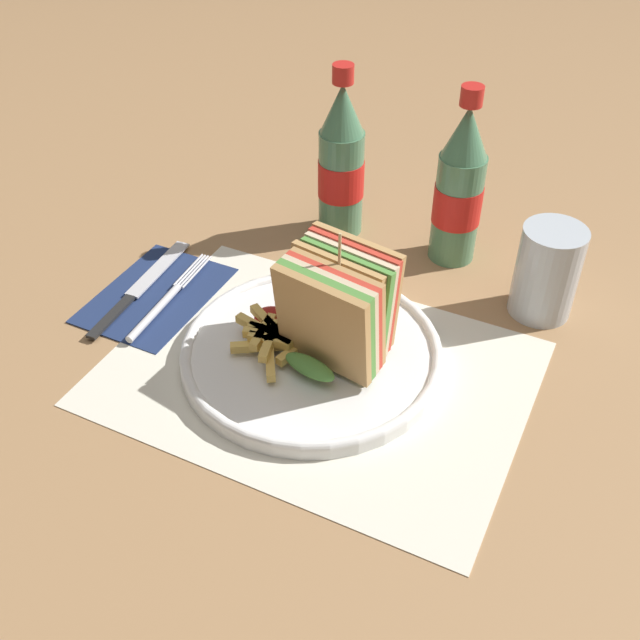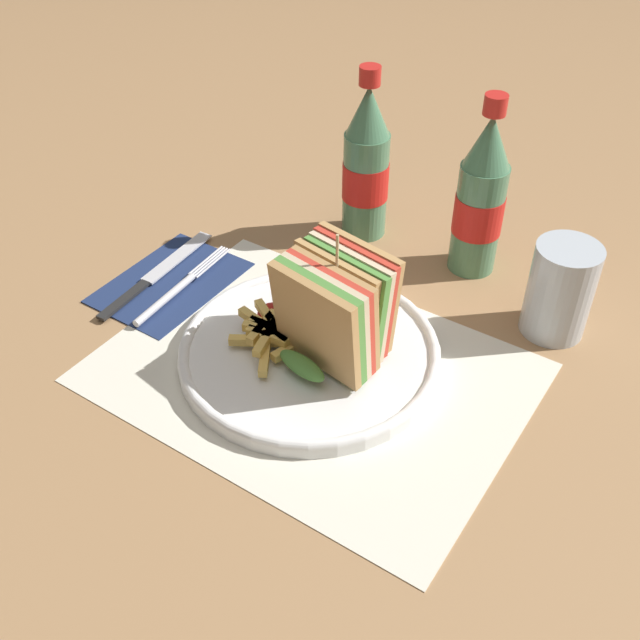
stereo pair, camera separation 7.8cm
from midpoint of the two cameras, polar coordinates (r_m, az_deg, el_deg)
The scene contains 12 objects.
ground_plane at distance 0.77m, azimuth 2.55°, elevation -4.85°, with size 4.00×4.00×0.00m, color #9E754C.
placemat at distance 0.78m, azimuth 2.24°, elevation -4.14°, with size 0.43×0.31×0.00m.
plate_main at distance 0.79m, azimuth 2.03°, elevation -2.55°, with size 0.28×0.28×0.02m.
club_sandwich at distance 0.75m, azimuth 4.05°, elevation 0.77°, with size 0.12×0.12×0.14m.
fries_pile at distance 0.78m, azimuth -0.78°, elevation -1.11°, with size 0.09×0.09×0.02m.
ketchup_blob at distance 0.81m, azimuth -0.62°, elevation 0.31°, with size 0.04×0.04×0.01m.
napkin at distance 0.91m, azimuth -8.91°, elevation 2.79°, with size 0.12×0.17×0.00m.
fork at distance 0.88m, azimuth -8.54°, elevation 2.09°, with size 0.02×0.17×0.01m.
knife at distance 0.92m, azimuth -10.05°, elevation 3.35°, with size 0.03×0.20×0.00m.
coke_bottle_near at distance 0.95m, azimuth 5.94°, elevation 11.50°, with size 0.06×0.06×0.22m.
coke_bottle_far at distance 0.90m, azimuth 14.61°, elevation 8.82°, with size 0.06×0.06×0.22m.
glass_near at distance 0.86m, azimuth 20.26°, elevation 1.65°, with size 0.07×0.07×0.11m.
Camera 2 is at (0.31, -0.46, 0.54)m, focal length 42.00 mm.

